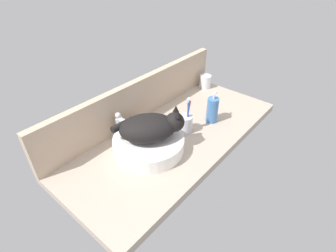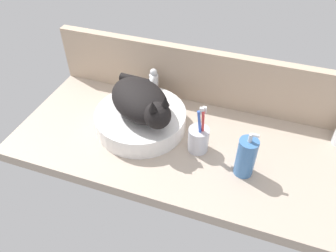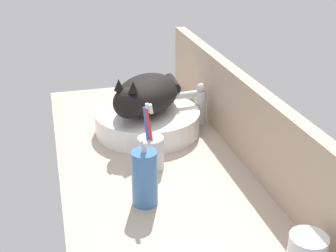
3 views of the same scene
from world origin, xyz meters
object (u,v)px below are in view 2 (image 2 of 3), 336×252
Objects in this scene: sink_basin at (141,120)px; faucet at (153,85)px; cat at (142,101)px; soap_dispenser at (246,157)px; toothbrush_cup at (199,139)px.

sink_basin is 17.08cm from faucet.
cat is (1.12, -0.78, 9.17)cm from sink_basin.
toothbrush_cup reaches higher than soap_dispenser.
sink_basin is at bearing 166.66° from soap_dispenser.
soap_dispenser is (40.05, -25.66, -0.44)cm from faucet.
sink_basin is 9.27cm from cat.
cat is 2.22× the size of faucet.
sink_basin is 22.76cm from toothbrush_cup.
cat reaches higher than faucet.
faucet is 47.57cm from soap_dispenser.
faucet is at bearing 139.35° from toothbrush_cup.
soap_dispenser is at bearing -17.52° from toothbrush_cup.
faucet is at bearing 147.35° from soap_dispenser.
cat is at bearing 171.28° from toothbrush_cup.
cat is 1.79× the size of soap_dispenser.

